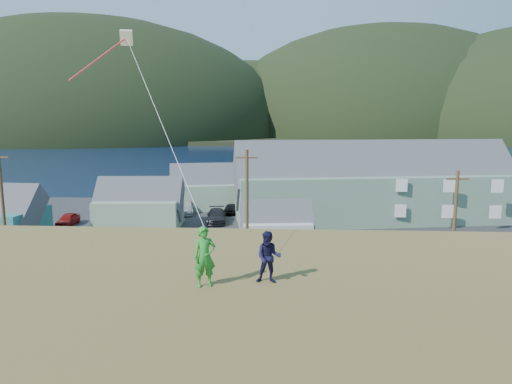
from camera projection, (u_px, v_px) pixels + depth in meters
The scene contains 15 objects.
ground at pixel (241, 284), 33.38m from camera, with size 900.00×900.00×0.00m, color #0A1638.
grass_strip at pixel (239, 293), 31.41m from camera, with size 110.00×8.00×0.10m, color #4C3D19.
waterfront_lot at pixel (255, 228), 50.14m from camera, with size 72.00×36.00×0.12m, color #28282B.
wharf at pixel (226, 191), 73.08m from camera, with size 26.00×14.00×0.90m, color gray.
far_shore at pixel (278, 133), 358.58m from camera, with size 900.00×320.00×2.00m, color black.
far_hills at pixel (330, 134), 306.56m from camera, with size 760.00×265.00×143.00m.
lodge at pixel (374, 184), 53.53m from camera, with size 33.66×14.35×11.47m.
shed_palegreen_near at pixel (140, 205), 50.10m from camera, with size 9.73×6.47×6.81m.
shed_white at pixel (276, 226), 42.55m from camera, with size 7.20×5.21×5.33m.
shed_palegreen_far at pixel (211, 188), 61.25m from camera, with size 11.98×8.35×7.36m.
utility_poles at pixel (220, 216), 34.22m from camera, with size 34.29×0.24×9.60m.
parked_cars at pixel (183, 211), 55.30m from camera, with size 26.88×12.66×1.55m.
kite_flyer_green at pixel (205, 257), 12.88m from camera, with size 0.63×0.41×1.73m, color #248528.
kite_flyer_navy at pixel (269, 257), 13.19m from camera, with size 0.74×0.58×1.53m, color #131233.
kite_rig at pixel (123, 43), 17.24m from camera, with size 2.56×3.05×9.09m.
Camera 1 is at (2.84, -31.80, 11.91)m, focal length 32.00 mm.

